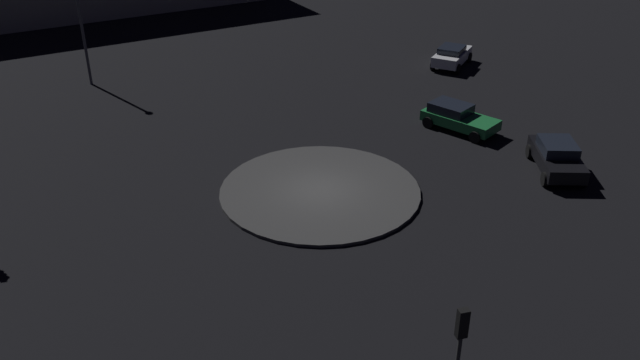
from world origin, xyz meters
name	(u,v)px	position (x,y,z in m)	size (l,w,h in m)	color
ground_plane	(320,192)	(0.00, 0.00, 0.00)	(116.55, 116.55, 0.00)	black
roundabout_island	(320,191)	(0.00, 0.00, 0.08)	(9.48, 9.48, 0.15)	#383838
car_green	(458,117)	(2.34, 10.38, 0.76)	(4.41, 2.51, 1.44)	#1E7238
car_white	(452,55)	(-2.56, 20.40, 0.78)	(2.42, 4.15, 1.45)	white
car_black	(557,156)	(8.52, 8.40, 0.81)	(3.85, 4.59, 1.56)	black
traffic_light_southeast	(459,346)	(10.94, -9.44, 3.07)	(0.39, 0.38, 4.32)	#2D2D2D
streetlamp_west	(80,14)	(-20.75, 3.59, 4.69)	(0.45, 0.45, 7.62)	#4C4C51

